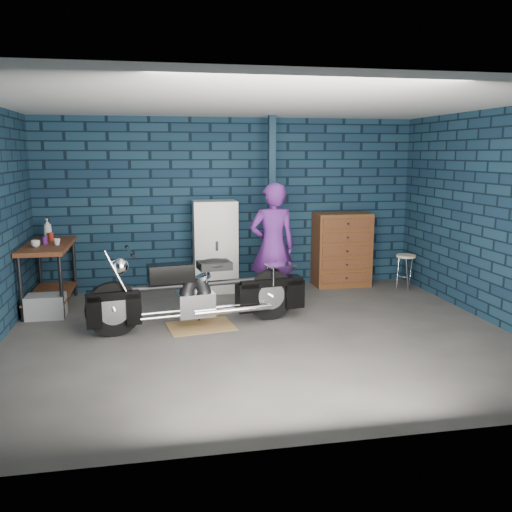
{
  "coord_description": "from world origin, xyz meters",
  "views": [
    {
      "loc": [
        -1.21,
        -6.07,
        2.14
      ],
      "look_at": [
        -0.0,
        0.3,
        0.91
      ],
      "focal_mm": 38.0,
      "sensor_mm": 36.0,
      "label": 1
    }
  ],
  "objects_px": {
    "tool_chest": "(342,250)",
    "locker": "(215,247)",
    "person": "(273,247)",
    "shop_stool": "(405,272)",
    "motorcycle": "(200,287)",
    "workbench": "(50,276)",
    "storage_bin": "(46,306)"
  },
  "relations": [
    {
      "from": "person",
      "to": "locker",
      "type": "height_order",
      "value": "person"
    },
    {
      "from": "workbench",
      "to": "motorcycle",
      "type": "xyz_separation_m",
      "value": [
        2.0,
        -1.27,
        0.06
      ]
    },
    {
      "from": "storage_bin",
      "to": "shop_stool",
      "type": "xyz_separation_m",
      "value": [
        5.36,
        0.53,
        0.13
      ]
    },
    {
      "from": "person",
      "to": "workbench",
      "type": "bearing_deg",
      "value": -11.78
    },
    {
      "from": "motorcycle",
      "to": "locker",
      "type": "height_order",
      "value": "locker"
    },
    {
      "from": "workbench",
      "to": "motorcycle",
      "type": "bearing_deg",
      "value": -32.34
    },
    {
      "from": "workbench",
      "to": "tool_chest",
      "type": "bearing_deg",
      "value": 6.12
    },
    {
      "from": "motorcycle",
      "to": "workbench",
      "type": "bearing_deg",
      "value": 138.92
    },
    {
      "from": "person",
      "to": "storage_bin",
      "type": "height_order",
      "value": "person"
    },
    {
      "from": "tool_chest",
      "to": "locker",
      "type": "bearing_deg",
      "value": 180.0
    },
    {
      "from": "motorcycle",
      "to": "storage_bin",
      "type": "relative_size",
      "value": 4.77
    },
    {
      "from": "motorcycle",
      "to": "locker",
      "type": "relative_size",
      "value": 1.64
    },
    {
      "from": "locker",
      "to": "tool_chest",
      "type": "bearing_deg",
      "value": 0.0
    },
    {
      "from": "motorcycle",
      "to": "shop_stool",
      "type": "distance_m",
      "value": 3.63
    },
    {
      "from": "person",
      "to": "shop_stool",
      "type": "relative_size",
      "value": 3.13
    },
    {
      "from": "workbench",
      "to": "person",
      "type": "relative_size",
      "value": 0.8
    },
    {
      "from": "person",
      "to": "motorcycle",
      "type": "bearing_deg",
      "value": 30.59
    },
    {
      "from": "workbench",
      "to": "tool_chest",
      "type": "distance_m",
      "value": 4.5
    },
    {
      "from": "person",
      "to": "shop_stool",
      "type": "xyz_separation_m",
      "value": [
        2.32,
        0.67,
        -0.6
      ]
    },
    {
      "from": "motorcycle",
      "to": "person",
      "type": "distance_m",
      "value": 1.29
    },
    {
      "from": "locker",
      "to": "workbench",
      "type": "bearing_deg",
      "value": -168.66
    },
    {
      "from": "person",
      "to": "tool_chest",
      "type": "xyz_separation_m",
      "value": [
        1.41,
        1.12,
        -0.28
      ]
    },
    {
      "from": "workbench",
      "to": "locker",
      "type": "relative_size",
      "value": 0.98
    },
    {
      "from": "workbench",
      "to": "motorcycle",
      "type": "height_order",
      "value": "motorcycle"
    },
    {
      "from": "motorcycle",
      "to": "locker",
      "type": "bearing_deg",
      "value": 68.63
    },
    {
      "from": "person",
      "to": "shop_stool",
      "type": "distance_m",
      "value": 2.49
    },
    {
      "from": "person",
      "to": "storage_bin",
      "type": "bearing_deg",
      "value": -2.62
    },
    {
      "from": "motorcycle",
      "to": "storage_bin",
      "type": "bearing_deg",
      "value": 150.1
    },
    {
      "from": "workbench",
      "to": "shop_stool",
      "type": "xyz_separation_m",
      "value": [
        5.38,
        0.03,
        -0.17
      ]
    },
    {
      "from": "workbench",
      "to": "motorcycle",
      "type": "distance_m",
      "value": 2.37
    },
    {
      "from": "workbench",
      "to": "person",
      "type": "bearing_deg",
      "value": -11.75
    },
    {
      "from": "shop_stool",
      "to": "person",
      "type": "bearing_deg",
      "value": -163.94
    }
  ]
}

